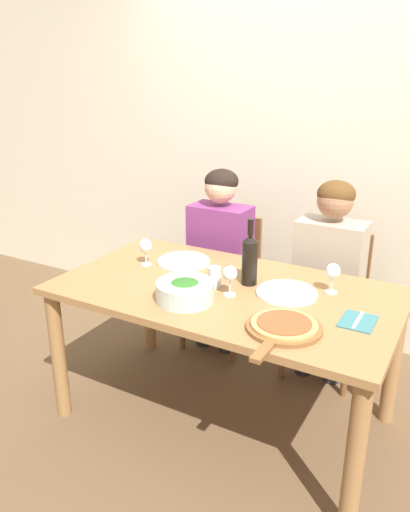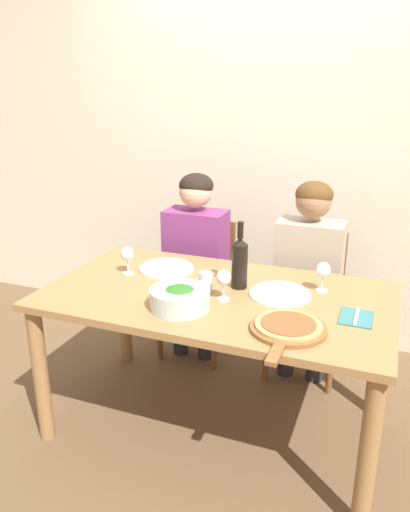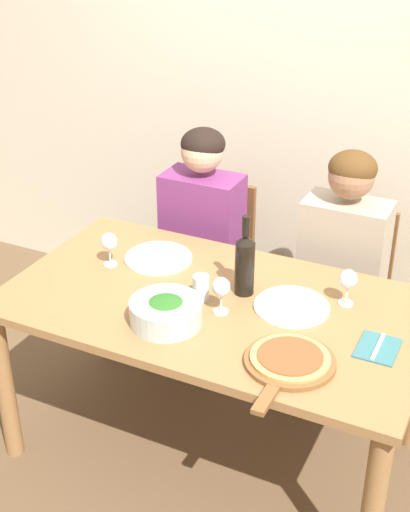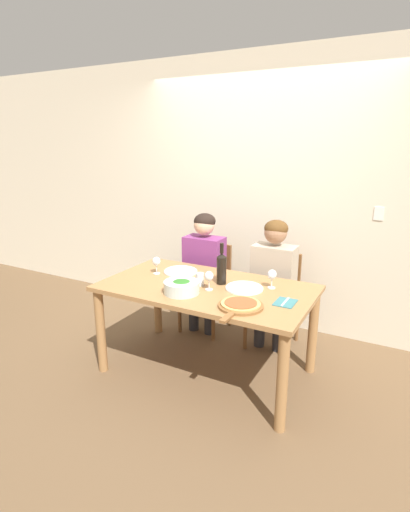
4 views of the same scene
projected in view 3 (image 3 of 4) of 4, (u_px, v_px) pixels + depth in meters
The scene contains 17 objects.
ground_plane at pixel (214, 446), 3.15m from camera, with size 40.00×40.00×0.00m, color brown.
back_wall at pixel (320, 81), 3.46m from camera, with size 10.00×0.06×2.70m.
dining_table at pixel (215, 323), 2.84m from camera, with size 1.66×0.93×0.76m.
chair_left at pixel (210, 261), 3.69m from camera, with size 0.42×0.42×0.87m.
chair_right at pixel (344, 292), 3.41m from camera, with size 0.42×0.42×0.87m.
person_woman at pixel (201, 225), 3.48m from camera, with size 0.47×0.51×1.20m.
person_man at pixel (342, 255), 3.21m from camera, with size 0.47×0.51×1.20m.
wine_bottle at pixel (245, 263), 2.79m from camera, with size 0.08×0.08×0.34m.
broccoli_bowl at pixel (166, 312), 2.63m from camera, with size 0.27×0.27×0.10m.
dinner_plate_left at pixel (158, 257), 3.09m from camera, with size 0.29×0.29×0.02m.
dinner_plate_right at pixel (292, 306), 2.74m from camera, with size 0.29×0.29×0.02m.
pizza_on_board at pixel (289, 361), 2.42m from camera, with size 0.32×0.46×0.04m.
wine_glass_left at pixel (109, 243), 3.00m from camera, with size 0.07×0.07×0.15m.
wine_glass_right at pixel (348, 281), 2.72m from camera, with size 0.07×0.07×0.15m.
wine_glass_centre at pixel (221, 289), 2.67m from camera, with size 0.07×0.07×0.15m.
water_tumbler at pixel (201, 288), 2.78m from camera, with size 0.07×0.07×0.10m.
fork_on_napkin at pixel (378, 348), 2.51m from camera, with size 0.14×0.18×0.01m.
Camera 3 is at (1.01, -2.16, 2.23)m, focal length 50.00 mm.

